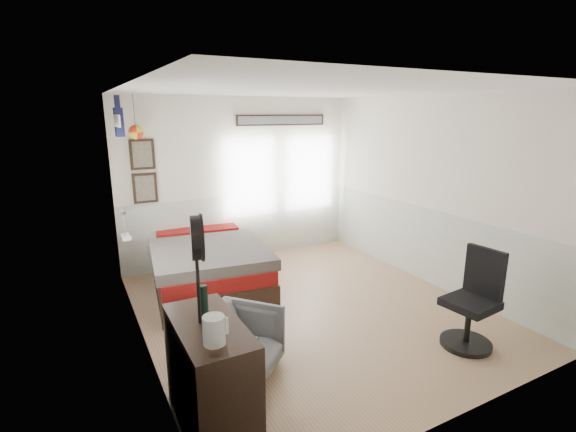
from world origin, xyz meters
name	(u,v)px	position (x,y,z in m)	size (l,w,h in m)	color
ground_plane	(310,309)	(0.00, 0.00, -0.01)	(4.00, 4.50, 0.01)	#957454
room_shell	(298,183)	(-0.08, 0.19, 1.61)	(4.02, 4.52, 2.71)	#ECE7CD
wall_decor	(176,137)	(-1.10, 1.96, 2.10)	(3.55, 1.32, 1.44)	#392518
bed	(208,267)	(-0.94, 1.24, 0.32)	(1.70, 2.23, 0.66)	black
dresser	(211,376)	(-1.74, -1.39, 0.45)	(0.48, 1.00, 0.90)	black
armchair	(241,343)	(-1.27, -0.84, 0.31)	(0.67, 0.69, 0.63)	slate
nightstand	(223,251)	(-0.44, 2.04, 0.24)	(0.48, 0.38, 0.48)	black
task_chair	(473,307)	(1.10, -1.53, 0.43)	(0.53, 0.53, 1.07)	black
kettle	(214,330)	(-1.78, -1.68, 1.00)	(0.18, 0.15, 0.21)	silver
bottle	(204,302)	(-1.74, -1.30, 1.04)	(0.07, 0.07, 0.27)	black
stand_fan	(197,240)	(-1.78, -1.35, 1.56)	(0.16, 0.34, 0.85)	black
black_bag	(222,232)	(-0.44, 2.04, 0.56)	(0.29, 0.19, 0.17)	black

